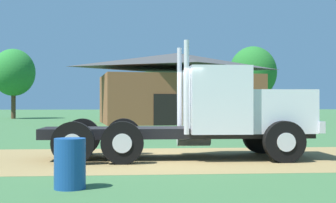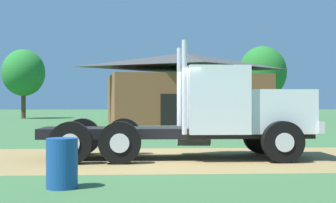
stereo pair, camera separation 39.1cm
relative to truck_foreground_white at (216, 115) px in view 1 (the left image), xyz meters
name	(u,v)px [view 1 (the left image)]	position (x,y,z in m)	size (l,w,h in m)	color
ground_plane	(153,159)	(-1.81, -0.04, -1.24)	(200.00, 200.00, 0.00)	#3B673A
dirt_track	(153,159)	(-1.81, -0.04, -1.24)	(120.00, 6.02, 0.01)	olive
truck_foreground_white	(216,115)	(0.00, 0.00, 0.00)	(7.66, 2.67, 3.24)	black
steel_barrel	(70,164)	(-3.56, -4.60, -0.78)	(0.58, 0.58, 0.93)	#19478C
shed_building	(178,89)	(1.25, 23.74, 1.41)	(13.20, 9.84, 5.51)	brown
tree_left	(13,73)	(-14.11, 35.11, 3.36)	(4.28, 4.28, 6.97)	#513823
tree_mid	(162,79)	(1.23, 41.93, 3.17)	(4.15, 4.15, 6.72)	#513823
tree_right	(253,73)	(11.38, 39.49, 3.77)	(5.36, 5.36, 7.97)	#513823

